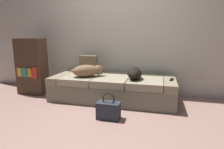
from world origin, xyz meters
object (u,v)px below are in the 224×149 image
Objects in this scene: tv_remote at (172,79)px; throw_pillow at (89,64)px; dog_dark at (135,73)px; bookshelf at (32,67)px; handbag at (109,110)px; couch at (113,88)px; dog_tan at (88,71)px.

throw_pillow reaches higher than tv_remote.
dog_dark is at bearing -163.64° from tv_remote.
tv_remote is at bearing 0.30° from bookshelf.
tv_remote reaches higher than handbag.
dog_dark is 1.47× the size of handbag.
handbag is (0.70, -1.06, -0.47)m from throw_pillow.
couch reaches higher than handbag.
throw_pillow reaches higher than dog_dark.
dog_dark is at bearing -17.01° from throw_pillow.
tv_remote reaches higher than couch.
bookshelf reaches higher than tv_remote.
dog_tan is 3.87× the size of tv_remote.
dog_tan is 1.54× the size of handbag.
dog_dark is 0.61m from tv_remote.
dog_dark is 2.05m from bookshelf.
couch is 3.75× the size of dog_tan.
bookshelf reaches higher than couch.
throw_pillow is at bearing 14.08° from bookshelf.
couch is 0.72m from throw_pillow.
dog_tan is at bearing 128.87° from handbag.
tv_remote is (0.61, 0.03, -0.08)m from dog_dark.
bookshelf is (-2.66, -0.01, 0.11)m from tv_remote.
bookshelf is (-1.21, 0.07, 0.01)m from dog_tan.
throw_pillow is (-0.96, 0.29, 0.07)m from dog_dark.
bookshelf is (-2.05, 0.02, 0.03)m from dog_dark.
throw_pillow is 0.90× the size of handbag.
tv_remote is (1.01, -0.02, 0.23)m from couch.
bookshelf reaches higher than throw_pillow.
couch is at bearing 13.21° from dog_tan.
couch is 1.04m from tv_remote.
bookshelf is (-1.79, 0.78, 0.42)m from handbag.
handbag is at bearing -108.62° from dog_dark.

